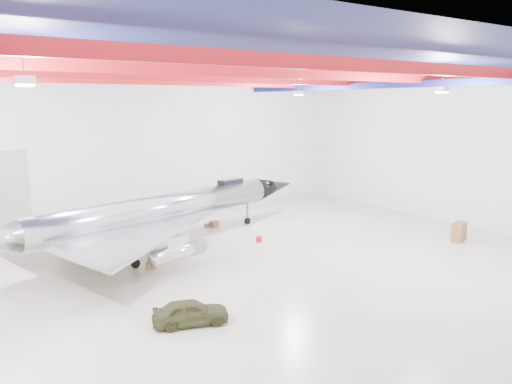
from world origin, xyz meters
TOP-DOWN VIEW (x-y plane):
  - floor at (0.00, 0.00)m, footprint 40.00×40.00m
  - wall_back at (0.00, 15.00)m, footprint 40.00×0.00m
  - wall_right at (20.00, 0.00)m, footprint 0.00×30.00m
  - ceiling at (0.00, 0.00)m, footprint 40.00×40.00m
  - ceiling_structure at (0.00, 0.00)m, footprint 39.50×29.50m
  - jet_aircraft at (-0.84, 6.01)m, footprint 24.40×17.27m
  - jeep at (-4.27, -5.12)m, footprint 3.36×2.16m
  - desk at (16.10, -3.51)m, footprint 1.47×1.05m
  - crate_ply at (-2.97, 2.42)m, footprint 0.62×0.55m
  - toolbox_red at (-1.82, 6.46)m, footprint 0.47×0.40m
  - engine_drum at (-0.76, 4.39)m, footprint 0.60×0.60m
  - parts_bin at (4.41, 8.71)m, footprint 0.77×0.71m
  - crate_small at (-5.22, 8.55)m, footprint 0.40×0.34m
  - tool_chest at (4.95, 3.56)m, footprint 0.49×0.49m
  - oil_barrel at (-1.93, 4.87)m, footprint 0.65×0.60m
  - spares_box at (3.86, 8.82)m, footprint 0.40×0.40m

SIDE VIEW (x-z plane):
  - floor at x=0.00m, z-range 0.00..0.00m
  - crate_small at x=-5.22m, z-range 0.00..0.25m
  - toolbox_red at x=-1.82m, z-range 0.00..0.30m
  - spares_box at x=3.86m, z-range 0.00..0.32m
  - tool_chest at x=4.95m, z-range 0.00..0.35m
  - oil_barrel at x=-1.93m, z-range 0.00..0.37m
  - crate_ply at x=-2.97m, z-range 0.00..0.37m
  - parts_bin at x=4.41m, z-range 0.00..0.44m
  - engine_drum at x=-0.76m, z-range 0.00..0.45m
  - jeep at x=-4.27m, z-range 0.00..1.06m
  - desk at x=16.10m, z-range 0.00..1.22m
  - jet_aircraft at x=-0.84m, z-range -1.16..5.60m
  - wall_back at x=0.00m, z-range -14.50..25.50m
  - wall_right at x=20.00m, z-range -9.50..20.50m
  - ceiling_structure at x=0.00m, z-range 9.79..10.86m
  - ceiling at x=0.00m, z-range 11.00..11.00m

